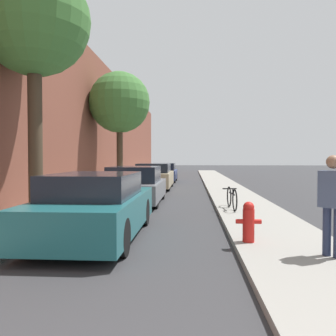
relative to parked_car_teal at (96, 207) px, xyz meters
name	(u,v)px	position (x,y,z in m)	size (l,w,h in m)	color
ground_plane	(168,193)	(0.86, 9.36, -0.65)	(120.00, 120.00, 0.00)	#333335
sidewalk_left	(108,191)	(-2.04, 9.36, -0.59)	(2.00, 52.00, 0.12)	gray
sidewalk_right	(229,192)	(3.76, 9.36, -0.59)	(2.00, 52.00, 0.12)	gray
building_facade_left	(81,119)	(-3.39, 9.36, 2.89)	(0.70, 52.00, 7.09)	brown
parked_car_teal	(96,207)	(0.00, 0.00, 0.00)	(1.81, 4.39, 1.35)	black
parked_car_grey	(135,186)	(-0.07, 5.43, -0.01)	(1.92, 4.15, 1.36)	black
parked_car_champagne	(154,177)	(-0.03, 11.40, 0.00)	(1.86, 4.51, 1.37)	black
parked_car_navy	(164,173)	(0.05, 16.81, -0.04)	(1.72, 3.92, 1.30)	black
street_tree_near	(34,22)	(-2.13, 1.80, 4.57)	(2.92, 2.92, 6.63)	#423323
street_tree_far	(120,103)	(-1.62, 10.02, 3.75)	(3.03, 3.03, 5.83)	#423323
fire_hydrant	(249,221)	(3.03, -0.61, -0.15)	(0.47, 0.21, 0.75)	red
pedestrian	(333,199)	(4.19, -1.49, 0.37)	(0.42, 0.43, 1.60)	#283351
bicycle	(232,198)	(3.20, 3.51, -0.20)	(0.44, 1.57, 0.64)	black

